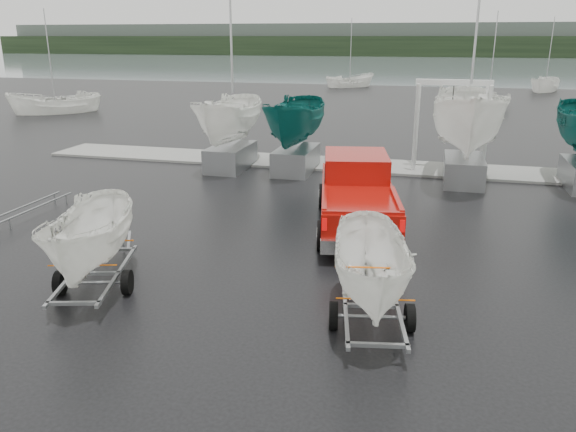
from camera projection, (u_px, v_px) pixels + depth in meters
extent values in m
plane|color=black|center=(260.00, 268.00, 15.08)|extent=(120.00, 120.00, 0.00)
plane|color=slate|center=(416.00, 69.00, 107.21)|extent=(300.00, 300.00, 0.00)
cube|color=gray|center=(340.00, 164.00, 27.04)|extent=(30.00, 3.00, 0.12)
cube|color=black|center=(426.00, 46.00, 170.79)|extent=(300.00, 8.00, 6.00)
cube|color=#4C5651|center=(427.00, 39.00, 177.55)|extent=(300.00, 6.00, 10.00)
cube|color=#960D08|center=(357.00, 201.00, 18.00)|extent=(3.40, 6.77, 1.06)
cube|color=#960D08|center=(356.00, 168.00, 18.85)|extent=(2.51, 2.90, 0.95)
cube|color=black|center=(356.00, 166.00, 18.83)|extent=(2.49, 2.64, 0.61)
cube|color=silver|center=(362.00, 248.00, 14.97)|extent=(2.25, 0.62, 0.39)
cylinder|color=black|center=(324.00, 196.00, 20.21)|extent=(0.50, 0.94, 0.89)
cylinder|color=black|center=(383.00, 197.00, 20.08)|extent=(0.50, 0.94, 0.89)
cylinder|color=black|center=(323.00, 236.00, 16.19)|extent=(0.50, 0.94, 0.89)
cylinder|color=black|center=(397.00, 237.00, 16.05)|extent=(0.50, 0.94, 0.89)
cube|color=gray|center=(345.00, 305.00, 12.00)|extent=(0.75, 3.55, 0.08)
cube|color=gray|center=(397.00, 307.00, 11.93)|extent=(0.75, 3.55, 0.08)
cylinder|color=gray|center=(371.00, 317.00, 11.82)|extent=(1.59, 0.38, 0.08)
cylinder|color=black|center=(333.00, 315.00, 11.87)|extent=(0.29, 0.62, 0.60)
cylinder|color=black|center=(410.00, 318.00, 11.77)|extent=(0.29, 0.62, 0.60)
imported|color=white|center=(376.00, 209.00, 11.30)|extent=(1.88, 1.91, 4.25)
cube|color=#F26407|center=(370.00, 267.00, 12.56)|extent=(1.53, 0.33, 0.03)
cube|color=#F26407|center=(375.00, 299.00, 11.04)|extent=(1.53, 0.33, 0.03)
cube|color=gray|center=(73.00, 274.00, 13.59)|extent=(1.08, 3.48, 0.08)
cube|color=gray|center=(118.00, 273.00, 13.62)|extent=(1.08, 3.48, 0.08)
cylinder|color=gray|center=(94.00, 283.00, 13.46)|extent=(1.56, 0.52, 0.08)
cylinder|color=black|center=(60.00, 283.00, 13.44)|extent=(0.34, 0.63, 0.60)
cylinder|color=black|center=(127.00, 282.00, 13.48)|extent=(0.34, 0.63, 0.60)
imported|color=white|center=(85.00, 184.00, 12.92)|extent=(2.07, 2.10, 4.41)
cube|color=#F26407|center=(103.00, 241.00, 14.20)|extent=(1.50, 0.47, 0.03)
cube|color=#F26407|center=(82.00, 265.00, 12.68)|extent=(1.50, 0.47, 0.03)
cylinder|color=silver|center=(415.00, 129.00, 24.88)|extent=(0.16, 0.58, 3.99)
cylinder|color=silver|center=(417.00, 124.00, 26.35)|extent=(0.16, 0.58, 3.99)
cylinder|color=silver|center=(487.00, 132.00, 24.16)|extent=(0.16, 0.58, 3.99)
cylinder|color=silver|center=(484.00, 127.00, 25.63)|extent=(0.16, 0.58, 3.99)
cube|color=silver|center=(454.00, 82.00, 24.64)|extent=(3.30, 0.25, 0.25)
cube|color=gray|center=(231.00, 157.00, 26.21)|extent=(1.60, 3.20, 1.10)
imported|color=white|center=(228.00, 78.00, 25.11)|extent=(2.28, 2.34, 6.07)
cylinder|color=#B2B2B7|center=(230.00, 12.00, 24.71)|extent=(0.10, 0.10, 7.00)
cube|color=gray|center=(296.00, 160.00, 25.65)|extent=(1.60, 3.20, 1.10)
imported|color=#0C5550|center=(296.00, 80.00, 24.56)|extent=(2.27, 2.33, 6.03)
cube|color=gray|center=(463.00, 170.00, 23.70)|extent=(1.60, 3.20, 1.10)
imported|color=white|center=(474.00, 63.00, 22.37)|extent=(2.87, 2.95, 7.63)
cylinder|color=gray|center=(9.00, 219.00, 17.99)|extent=(0.06, 6.50, 0.06)
imported|color=white|center=(57.00, 113.00, 45.30)|extent=(3.88, 3.88, 7.21)
cylinder|color=#B2B2B7|center=(50.00, 62.00, 44.08)|extent=(0.08, 0.08, 8.00)
imported|color=white|center=(350.00, 87.00, 68.52)|extent=(3.53, 3.52, 6.58)
cylinder|color=#B2B2B7|center=(351.00, 53.00, 67.30)|extent=(0.08, 0.08, 8.00)
imported|color=white|center=(488.00, 107.00, 49.60)|extent=(2.85, 2.88, 5.74)
cylinder|color=#B2B2B7|center=(493.00, 60.00, 48.38)|extent=(0.08, 0.08, 8.00)
imported|color=white|center=(545.00, 91.00, 63.20)|extent=(3.38, 3.43, 6.95)
cylinder|color=#B2B2B7|center=(550.00, 55.00, 61.98)|extent=(0.08, 0.08, 8.00)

